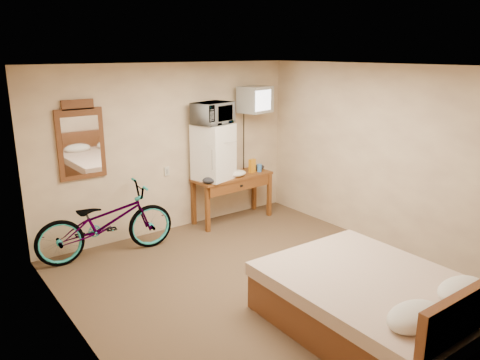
{
  "coord_description": "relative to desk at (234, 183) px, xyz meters",
  "views": [
    {
      "loc": [
        -3.23,
        -3.8,
        2.66
      ],
      "look_at": [
        0.07,
        0.65,
        1.12
      ],
      "focal_mm": 35.0,
      "sensor_mm": 36.0,
      "label": 1
    }
  ],
  "objects": [
    {
      "name": "blue_cup",
      "position": [
        0.48,
        -0.05,
        0.19
      ],
      "size": [
        0.07,
        0.07,
        0.13
      ],
      "primitive_type": "cylinder",
      "color": "#3B79CB",
      "rests_on": "desk"
    },
    {
      "name": "microwave",
      "position": [
        -0.35,
        0.04,
        1.13
      ],
      "size": [
        0.68,
        0.55,
        0.33
      ],
      "primitive_type": "imported",
      "rotation": [
        0.0,
        0.0,
        0.29
      ],
      "color": "white",
      "rests_on": "mini_fridge"
    },
    {
      "name": "mini_fridge",
      "position": [
        -0.35,
        0.04,
        0.55
      ],
      "size": [
        0.64,
        0.63,
        0.85
      ],
      "color": "white",
      "rests_on": "desk"
    },
    {
      "name": "cloth_dark_a",
      "position": [
        -0.53,
        -0.15,
        0.17
      ],
      "size": [
        0.26,
        0.19,
        0.1
      ],
      "primitive_type": "ellipsoid",
      "color": "black",
      "rests_on": "desk"
    },
    {
      "name": "desk",
      "position": [
        0.0,
        0.0,
        0.0
      ],
      "size": [
        1.33,
        0.56,
        0.75
      ],
      "color": "brown",
      "rests_on": "floor"
    },
    {
      "name": "crt_television",
      "position": [
        0.44,
        0.02,
        1.29
      ],
      "size": [
        0.55,
        0.62,
        0.41
      ],
      "color": "black",
      "rests_on": "room"
    },
    {
      "name": "bicycle",
      "position": [
        -2.15,
        -0.09,
        -0.15
      ],
      "size": [
        1.87,
        0.83,
        0.95
      ],
      "primitive_type": "imported",
      "rotation": [
        0.0,
        0.0,
        1.46
      ],
      "color": "black",
      "rests_on": "floor"
    },
    {
      "name": "bed",
      "position": [
        -0.67,
        -3.37,
        -0.33
      ],
      "size": [
        1.64,
        2.15,
        0.9
      ],
      "color": "brown",
      "rests_on": "floor"
    },
    {
      "name": "wall_mirror",
      "position": [
        -2.27,
        0.27,
        0.89
      ],
      "size": [
        0.62,
        0.04,
        1.05
      ],
      "color": "brown",
      "rests_on": "room"
    },
    {
      "name": "snack_bag",
      "position": [
        0.36,
        -0.01,
        0.23
      ],
      "size": [
        0.12,
        0.08,
        0.22
      ],
      "primitive_type": "cube",
      "rotation": [
        0.0,
        0.0,
        0.18
      ],
      "color": "orange",
      "rests_on": "desk"
    },
    {
      "name": "room",
      "position": [
        -0.95,
        -2.0,
        0.62
      ],
      "size": [
        4.6,
        4.64,
        2.5
      ],
      "color": "#473523",
      "rests_on": "ground"
    },
    {
      "name": "cloth_cream",
      "position": [
        0.0,
        -0.07,
        0.18
      ],
      "size": [
        0.33,
        0.26,
        0.1
      ],
      "primitive_type": "ellipsoid",
      "color": "beige",
      "rests_on": "desk"
    },
    {
      "name": "cloth_dark_b",
      "position": [
        0.56,
        0.06,
        0.17
      ],
      "size": [
        0.19,
        0.15,
        0.09
      ],
      "primitive_type": "ellipsoid",
      "color": "black",
      "rests_on": "desk"
    }
  ]
}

